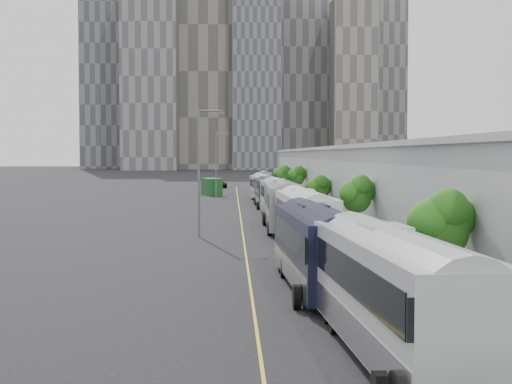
{
  "coord_description": "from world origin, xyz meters",
  "views": [
    {
      "loc": [
        -2.4,
        -18.53,
        6.41
      ],
      "look_at": [
        -0.2,
        51.93,
        3.0
      ],
      "focal_mm": 55.0,
      "sensor_mm": 36.0,
      "label": 1
    }
  ],
  "objects_px": {
    "bus_4": "(279,201)",
    "bus_6": "(263,190)",
    "bus_7": "(264,185)",
    "street_lamp_far": "(217,160)",
    "bus_3": "(283,209)",
    "suv": "(219,184)",
    "shipping_container": "(212,187)",
    "bus_1": "(317,254)",
    "street_lamp_near": "(201,164)",
    "bus_5": "(267,194)",
    "bus_2": "(305,225)",
    "bus_0": "(394,305)"
  },
  "relations": [
    {
      "from": "bus_7",
      "to": "shipping_container",
      "type": "distance_m",
      "value": 8.66
    },
    {
      "from": "bus_6",
      "to": "street_lamp_far",
      "type": "xyz_separation_m",
      "value": [
        -6.43,
        10.81,
        3.98
      ]
    },
    {
      "from": "suv",
      "to": "street_lamp_near",
      "type": "bearing_deg",
      "value": -100.34
    },
    {
      "from": "bus_4",
      "to": "bus_6",
      "type": "xyz_separation_m",
      "value": [
        -0.47,
        28.0,
        -0.11
      ]
    },
    {
      "from": "bus_2",
      "to": "street_lamp_far",
      "type": "bearing_deg",
      "value": 94.3
    },
    {
      "from": "bus_6",
      "to": "suv",
      "type": "distance_m",
      "value": 42.84
    },
    {
      "from": "bus_1",
      "to": "street_lamp_near",
      "type": "xyz_separation_m",
      "value": [
        -6.37,
        23.39,
        3.95
      ]
    },
    {
      "from": "bus_3",
      "to": "bus_6",
      "type": "distance_m",
      "value": 40.5
    },
    {
      "from": "bus_4",
      "to": "bus_6",
      "type": "distance_m",
      "value": 28.01
    },
    {
      "from": "bus_7",
      "to": "street_lamp_far",
      "type": "height_order",
      "value": "street_lamp_far"
    },
    {
      "from": "bus_4",
      "to": "bus_3",
      "type": "bearing_deg",
      "value": -94.24
    },
    {
      "from": "bus_6",
      "to": "suv",
      "type": "height_order",
      "value": "bus_6"
    },
    {
      "from": "bus_7",
      "to": "bus_1",
      "type": "bearing_deg",
      "value": -87.63
    },
    {
      "from": "bus_3",
      "to": "bus_6",
      "type": "relative_size",
      "value": 1.11
    },
    {
      "from": "bus_0",
      "to": "bus_7",
      "type": "xyz_separation_m",
      "value": [
        0.04,
        100.38,
        -0.18
      ]
    },
    {
      "from": "bus_3",
      "to": "bus_6",
      "type": "height_order",
      "value": "bus_3"
    },
    {
      "from": "bus_4",
      "to": "bus_6",
      "type": "height_order",
      "value": "bus_4"
    },
    {
      "from": "bus_1",
      "to": "bus_7",
      "type": "distance_m",
      "value": 87.5
    },
    {
      "from": "bus_1",
      "to": "bus_4",
      "type": "height_order",
      "value": "bus_1"
    },
    {
      "from": "bus_3",
      "to": "street_lamp_far",
      "type": "relative_size",
      "value": 1.46
    },
    {
      "from": "street_lamp_far",
      "to": "bus_3",
      "type": "bearing_deg",
      "value": -82.75
    },
    {
      "from": "street_lamp_near",
      "to": "suv",
      "type": "xyz_separation_m",
      "value": [
        -0.12,
        88.81,
        -4.84
      ]
    },
    {
      "from": "shipping_container",
      "to": "suv",
      "type": "relative_size",
      "value": 1.0
    },
    {
      "from": "bus_4",
      "to": "suv",
      "type": "distance_m",
      "value": 70.67
    },
    {
      "from": "bus_4",
      "to": "bus_5",
      "type": "distance_m",
      "value": 16.24
    },
    {
      "from": "bus_4",
      "to": "bus_7",
      "type": "distance_m",
      "value": 45.59
    },
    {
      "from": "bus_3",
      "to": "suv",
      "type": "bearing_deg",
      "value": 95.6
    },
    {
      "from": "shipping_container",
      "to": "bus_1",
      "type": "bearing_deg",
      "value": -99.48
    },
    {
      "from": "bus_5",
      "to": "bus_7",
      "type": "height_order",
      "value": "bus_7"
    },
    {
      "from": "bus_3",
      "to": "suv",
      "type": "relative_size",
      "value": 2.52
    },
    {
      "from": "bus_3",
      "to": "shipping_container",
      "type": "xyz_separation_m",
      "value": [
        -7.47,
        55.29,
        -0.39
      ]
    },
    {
      "from": "suv",
      "to": "street_lamp_far",
      "type": "bearing_deg",
      "value": -99.86
    },
    {
      "from": "street_lamp_far",
      "to": "shipping_container",
      "type": "height_order",
      "value": "street_lamp_far"
    },
    {
      "from": "bus_2",
      "to": "street_lamp_near",
      "type": "bearing_deg",
      "value": 129.84
    },
    {
      "from": "suv",
      "to": "bus_5",
      "type": "bearing_deg",
      "value": -93.32
    },
    {
      "from": "street_lamp_near",
      "to": "shipping_container",
      "type": "relative_size",
      "value": 1.76
    },
    {
      "from": "bus_5",
      "to": "bus_7",
      "type": "xyz_separation_m",
      "value": [
        0.83,
        29.36,
        0.03
      ]
    },
    {
      "from": "bus_6",
      "to": "street_lamp_near",
      "type": "relative_size",
      "value": 1.29
    },
    {
      "from": "bus_2",
      "to": "suv",
      "type": "distance_m",
      "value": 97.23
    },
    {
      "from": "street_lamp_near",
      "to": "suv",
      "type": "height_order",
      "value": "street_lamp_near"
    },
    {
      "from": "bus_1",
      "to": "suv",
      "type": "xyz_separation_m",
      "value": [
        -6.49,
        112.2,
        -0.89
      ]
    },
    {
      "from": "bus_6",
      "to": "suv",
      "type": "relative_size",
      "value": 2.27
    },
    {
      "from": "bus_3",
      "to": "bus_5",
      "type": "bearing_deg",
      "value": 91.09
    },
    {
      "from": "bus_1",
      "to": "bus_3",
      "type": "height_order",
      "value": "bus_3"
    },
    {
      "from": "bus_3",
      "to": "shipping_container",
      "type": "relative_size",
      "value": 2.52
    },
    {
      "from": "bus_4",
      "to": "bus_2",
      "type": "bearing_deg",
      "value": -92.15
    },
    {
      "from": "bus_1",
      "to": "suv",
      "type": "relative_size",
      "value": 2.44
    },
    {
      "from": "bus_1",
      "to": "bus_2",
      "type": "height_order",
      "value": "bus_2"
    },
    {
      "from": "bus_7",
      "to": "suv",
      "type": "relative_size",
      "value": 2.27
    },
    {
      "from": "bus_3",
      "to": "shipping_container",
      "type": "distance_m",
      "value": 55.8
    }
  ]
}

